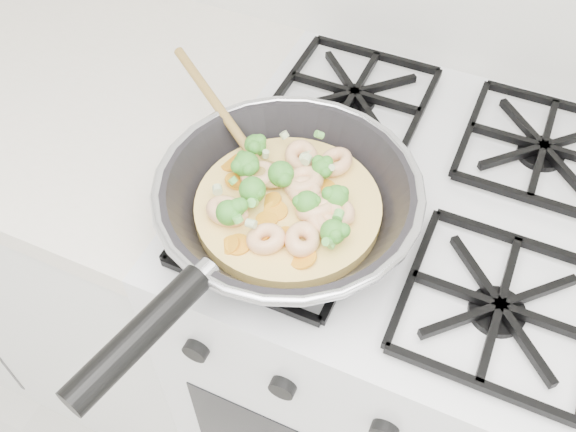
% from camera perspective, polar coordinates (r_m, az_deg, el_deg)
% --- Properties ---
extents(stove, '(0.60, 0.60, 0.92)m').
position_cam_1_polar(stove, '(1.28, 8.34, -10.98)').
color(stove, white).
rests_on(stove, ground).
extents(counter_left, '(1.00, 0.60, 0.90)m').
position_cam_1_polar(counter_left, '(1.56, -20.53, 0.18)').
color(counter_left, white).
rests_on(counter_left, ground).
extents(skillet, '(0.43, 0.53, 0.10)m').
position_cam_1_polar(skillet, '(0.81, -0.23, 1.27)').
color(skillet, black).
rests_on(skillet, stove).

